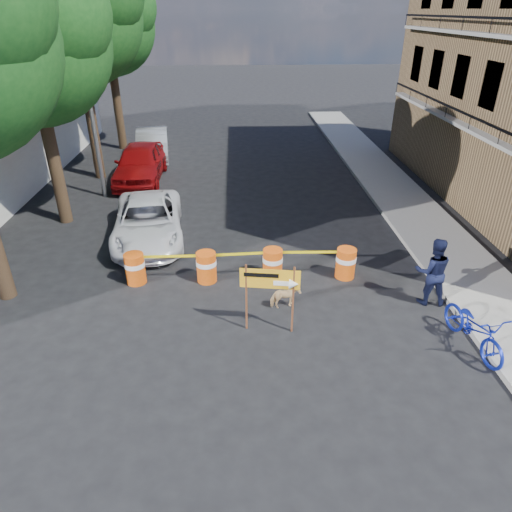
{
  "coord_description": "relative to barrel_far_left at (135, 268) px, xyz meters",
  "views": [
    {
      "loc": [
        -0.52,
        -8.72,
        6.9
      ],
      "look_at": [
        -0.05,
        1.57,
        1.3
      ],
      "focal_mm": 32.0,
      "sensor_mm": 36.0,
      "label": 1
    }
  ],
  "objects": [
    {
      "name": "ground",
      "position": [
        3.42,
        -2.55,
        -0.47
      ],
      "size": [
        120.0,
        120.0,
        0.0
      ],
      "primitive_type": "plane",
      "color": "black",
      "rests_on": "ground"
    },
    {
      "name": "sidewalk_east",
      "position": [
        9.62,
        3.45,
        -0.4
      ],
      "size": [
        2.4,
        40.0,
        0.15
      ],
      "primitive_type": "cube",
      "color": "gray",
      "rests_on": "ground"
    },
    {
      "name": "tree_mid_a",
      "position": [
        -3.32,
        4.45,
        5.53
      ],
      "size": [
        5.25,
        5.0,
        8.68
      ],
      "color": "#332316",
      "rests_on": "ground"
    },
    {
      "name": "tree_mid_b",
      "position": [
        -3.31,
        9.45,
        6.24
      ],
      "size": [
        5.67,
        5.4,
        9.62
      ],
      "color": "#332316",
      "rests_on": "ground"
    },
    {
      "name": "tree_far",
      "position": [
        -3.32,
        14.45,
        5.74
      ],
      "size": [
        5.04,
        4.8,
        8.84
      ],
      "color": "#332316",
      "rests_on": "ground"
    },
    {
      "name": "streetlamp",
      "position": [
        -2.51,
        6.95,
        3.9
      ],
      "size": [
        1.25,
        0.18,
        8.0
      ],
      "color": "gray",
      "rests_on": "ground"
    },
    {
      "name": "barrel_far_left",
      "position": [
        0.0,
        0.0,
        0.0
      ],
      "size": [
        0.58,
        0.58,
        0.9
      ],
      "color": "#D14F0C",
      "rests_on": "ground"
    },
    {
      "name": "barrel_mid_left",
      "position": [
        2.01,
        -0.01,
        0.0
      ],
      "size": [
        0.58,
        0.58,
        0.9
      ],
      "color": "#D14F0C",
      "rests_on": "ground"
    },
    {
      "name": "barrel_mid_right",
      "position": [
        3.9,
        0.1,
        0.0
      ],
      "size": [
        0.58,
        0.58,
        0.9
      ],
      "color": "#D14F0C",
      "rests_on": "ground"
    },
    {
      "name": "barrel_far_right",
      "position": [
        6.01,
        0.03,
        0.0
      ],
      "size": [
        0.58,
        0.58,
        0.9
      ],
      "color": "#D14F0C",
      "rests_on": "ground"
    },
    {
      "name": "detour_sign",
      "position": [
        3.8,
        -2.4,
        0.84
      ],
      "size": [
        1.39,
        0.36,
        1.8
      ],
      "rotation": [
        0.0,
        0.0,
        -0.15
      ],
      "color": "#592D19",
      "rests_on": "ground"
    },
    {
      "name": "pedestrian",
      "position": [
        7.92,
        -1.35,
        0.46
      ],
      "size": [
        1.01,
        0.84,
        1.87
      ],
      "primitive_type": "imported",
      "rotation": [
        0.0,
        0.0,
        2.99
      ],
      "color": "black",
      "rests_on": "ground"
    },
    {
      "name": "bicycle",
      "position": [
        8.22,
        -3.22,
        0.57
      ],
      "size": [
        0.91,
        1.21,
        2.08
      ],
      "primitive_type": "imported",
      "rotation": [
        0.0,
        0.0,
        0.18
      ],
      "color": "#1526AC",
      "rests_on": "ground"
    },
    {
      "name": "dog",
      "position": [
        4.11,
        -1.44,
        -0.15
      ],
      "size": [
        0.82,
        0.53,
        0.64
      ],
      "primitive_type": "imported",
      "rotation": [
        0.0,
        0.0,
        1.83
      ],
      "color": "#DBB47D",
      "rests_on": "ground"
    },
    {
      "name": "suv_white",
      "position": [
        -0.07,
        2.82,
        0.19
      ],
      "size": [
        2.79,
        5.03,
        1.33
      ],
      "primitive_type": "imported",
      "rotation": [
        0.0,
        0.0,
        0.12
      ],
      "color": "white",
      "rests_on": "ground"
    },
    {
      "name": "sedan_red",
      "position": [
        -1.38,
        8.88,
        0.36
      ],
      "size": [
        2.0,
        4.88,
        1.66
      ],
      "primitive_type": "imported",
      "rotation": [
        0.0,
        0.0,
        0.01
      ],
      "color": "maroon",
      "rests_on": "ground"
    },
    {
      "name": "sedan_silver",
      "position": [
        -1.38,
        12.48,
        0.27
      ],
      "size": [
        2.12,
        4.65,
        1.48
      ],
      "primitive_type": "imported",
      "rotation": [
        0.0,
        0.0,
        0.13
      ],
      "color": "#A1A3A8",
      "rests_on": "ground"
    }
  ]
}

